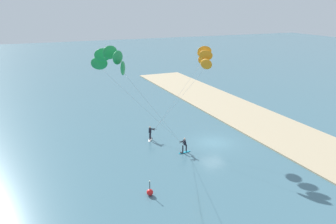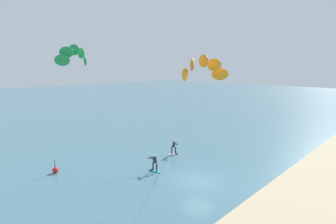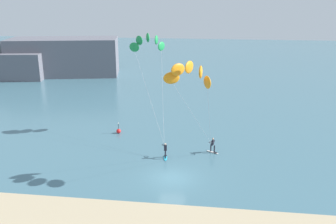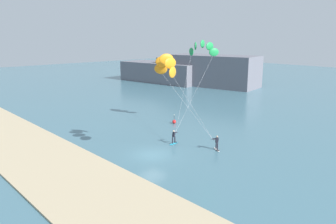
{
  "view_description": "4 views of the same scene",
  "coord_description": "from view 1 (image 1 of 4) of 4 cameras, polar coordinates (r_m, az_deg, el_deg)",
  "views": [
    {
      "loc": [
        -32.43,
        19.79,
        15.41
      ],
      "look_at": [
        0.25,
        5.62,
        4.32
      ],
      "focal_mm": 37.52,
      "sensor_mm": 36.0,
      "label": 1
    },
    {
      "loc": [
        -17.6,
        -13.33,
        9.98
      ],
      "look_at": [
        1.25,
        4.94,
        5.4
      ],
      "focal_mm": 28.37,
      "sensor_mm": 36.0,
      "label": 2
    },
    {
      "loc": [
        3.54,
        -30.52,
        16.2
      ],
      "look_at": [
        -0.95,
        4.44,
        5.06
      ],
      "focal_mm": 38.98,
      "sensor_mm": 36.0,
      "label": 3
    },
    {
      "loc": [
        26.31,
        -21.94,
        12.72
      ],
      "look_at": [
        -1.69,
        3.82,
        3.92
      ],
      "focal_mm": 35.46,
      "sensor_mm": 36.0,
      "label": 4
    }
  ],
  "objects": [
    {
      "name": "kitesurfer_nearshore",
      "position": [
        39.21,
        5.5,
        8.36
      ],
      "size": [
        5.45,
        7.61,
        10.94
      ],
      "color": "white",
      "rests_on": "ground"
    },
    {
      "name": "ground_plane",
      "position": [
        41.0,
        7.4,
        -4.94
      ],
      "size": [
        240.0,
        240.0,
        0.0
      ],
      "primitive_type": "plane",
      "color": "#426B7A"
    },
    {
      "name": "sand_strip",
      "position": [
        46.23,
        17.48,
        -2.91
      ],
      "size": [
        80.0,
        9.17,
        0.16
      ],
      "primitive_type": "cube",
      "color": "tan",
      "rests_on": "ground"
    },
    {
      "name": "marker_buoy",
      "position": [
        30.11,
        -2.96,
        -12.86
      ],
      "size": [
        0.56,
        0.56,
        1.38
      ],
      "color": "red",
      "rests_on": "ground"
    },
    {
      "name": "kitesurfer_mid_water",
      "position": [
        29.52,
        -8.6,
        7.57
      ],
      "size": [
        5.76,
        10.53,
        12.15
      ],
      "color": "#23ADD1",
      "rests_on": "ground"
    }
  ]
}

